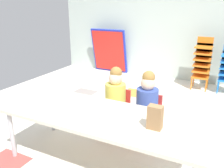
{
  "coord_description": "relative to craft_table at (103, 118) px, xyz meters",
  "views": [
    {
      "loc": [
        1.16,
        -2.79,
        1.65
      ],
      "look_at": [
        0.04,
        -0.6,
        0.84
      ],
      "focal_mm": 38.67,
      "sensor_mm": 36.0,
      "label": 1
    }
  ],
  "objects": [
    {
      "name": "ground_plane",
      "position": [
        -0.07,
        0.85,
        -0.55
      ],
      "size": [
        5.83,
        5.39,
        0.02
      ],
      "color": "silver"
    },
    {
      "name": "kid_chair_orange_stack",
      "position": [
        0.57,
        3.07,
        0.03
      ],
      "size": [
        0.32,
        0.3,
        1.04
      ],
      "color": "orange",
      "rests_on": "ground_plane"
    },
    {
      "name": "folded_activity_table",
      "position": [
        -1.68,
        3.35,
        -0.01
      ],
      "size": [
        0.9,
        0.29,
        1.09
      ],
      "color": "#1E33BF",
      "rests_on": "ground_plane"
    },
    {
      "name": "paper_plate_near_edge",
      "position": [
        0.07,
        -0.09,
        0.05
      ],
      "size": [
        0.18,
        0.18,
        0.01
      ],
      "primitive_type": "cylinder",
      "color": "white",
      "rests_on": "craft_table"
    },
    {
      "name": "seated_child_middle_seat",
      "position": [
        0.26,
        0.63,
        0.01
      ],
      "size": [
        0.34,
        0.34,
        0.92
      ],
      "color": "red",
      "rests_on": "ground_plane"
    },
    {
      "name": "back_wall",
      "position": [
        -0.06,
        3.55,
        0.8
      ],
      "size": [
        5.83,
        0.1,
        2.69
      ],
      "primitive_type": "cube",
      "color": "#B2C1B7",
      "rests_on": "ground_plane"
    },
    {
      "name": "craft_table",
      "position": [
        0.0,
        0.0,
        0.0
      ],
      "size": [
        2.1,
        0.79,
        0.59
      ],
      "color": "beige",
      "rests_on": "ground_plane"
    },
    {
      "name": "donut_powdered_on_plate",
      "position": [
        0.07,
        -0.09,
        0.07
      ],
      "size": [
        0.11,
        0.11,
        0.03
      ],
      "primitive_type": "torus",
      "color": "white",
      "rests_on": "craft_table"
    },
    {
      "name": "seated_child_near_camera",
      "position": [
        -0.16,
        0.63,
        0.01
      ],
      "size": [
        0.32,
        0.31,
        0.92
      ],
      "color": "red",
      "rests_on": "ground_plane"
    },
    {
      "name": "paper_bag_brown",
      "position": [
        0.56,
        -0.04,
        0.15
      ],
      "size": [
        0.13,
        0.09,
        0.22
      ],
      "primitive_type": "cube",
      "color": "#9E754C",
      "rests_on": "craft_table"
    }
  ]
}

